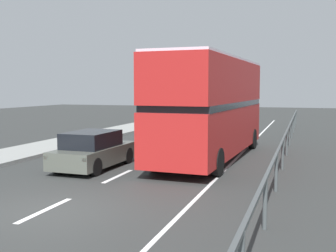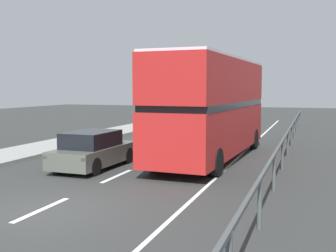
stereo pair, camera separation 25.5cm
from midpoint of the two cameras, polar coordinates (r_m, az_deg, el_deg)
ground_plane at (r=11.21m, az=-16.94°, el=-11.11°), size 75.17×120.00×0.10m
lane_paint_markings at (r=18.35m, az=4.34°, el=-4.40°), size 3.46×46.00×0.01m
bridge_side_railing at (r=17.91m, az=15.23°, el=-1.80°), size 0.10×42.00×1.16m
double_decker_bus_red at (r=18.07m, az=5.56°, el=2.80°), size 2.99×10.24×4.32m
hatchback_car_near at (r=16.26m, az=-10.53°, el=-3.31°), size 1.85×4.06×1.42m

